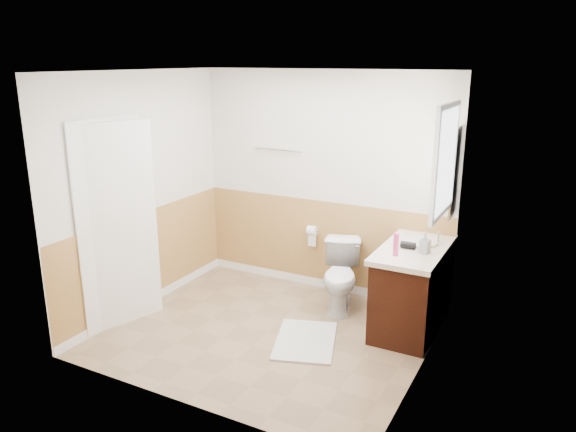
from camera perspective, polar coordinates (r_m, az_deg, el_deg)
The scene contains 32 objects.
floor at distance 5.56m, azimuth -2.16°, elevation -11.98°, with size 3.00×3.00×0.00m, color #8C7051.
ceiling at distance 4.91m, azimuth -2.47°, elevation 14.75°, with size 3.00×3.00×0.00m, color white.
wall_back at distance 6.22m, azimuth 3.69°, elevation 3.38°, with size 3.00×3.00×0.00m, color silver.
wall_front at distance 4.07m, azimuth -11.48°, elevation -3.81°, with size 3.00×3.00×0.00m, color silver.
wall_left at distance 5.96m, azimuth -14.92°, elevation 2.31°, with size 3.00×3.00×0.00m, color silver.
wall_right at distance 4.56m, azimuth 14.28°, elevation -1.82°, with size 3.00×3.00×0.00m, color silver.
wainscot_back at distance 6.41m, azimuth 3.52°, elevation -3.20°, with size 3.00×3.00×0.00m, color #B38547.
wainscot_front at distance 4.39m, azimuth -10.83°, elevation -13.03°, with size 3.00×3.00×0.00m, color #B38547.
wainscot_left at distance 6.17m, azimuth -14.34°, elevation -4.48°, with size 2.60×2.60×0.00m, color #B38547.
wainscot_right at distance 4.84m, azimuth 13.52°, elevation -10.29°, with size 2.60×2.60×0.00m, color #B38547.
toilet at distance 5.96m, azimuth 5.50°, elevation -6.23°, with size 0.40×0.70×0.72m, color white.
bath_mat at distance 5.40m, azimuth 1.81°, elevation -12.77°, with size 0.55×0.80×0.02m, color silver.
vanity_cabinet at distance 5.62m, azimuth 12.74°, elevation -7.51°, with size 0.55×1.10×0.80m, color black.
vanity_knob_left at distance 5.55m, azimuth 9.56°, elevation -5.96°, with size 0.03×0.03×0.03m, color silver.
vanity_knob_right at distance 5.73m, azimuth 10.20°, elevation -5.28°, with size 0.03×0.03×0.03m, color silver.
countertop at distance 5.47m, azimuth 12.91°, elevation -3.41°, with size 0.60×1.15×0.05m, color beige.
sink_basin at distance 5.60m, azimuth 13.43°, elevation -2.62°, with size 0.36×0.36×0.02m, color silver.
faucet at distance 5.54m, azimuth 15.27°, elevation -2.29°, with size 0.02×0.02×0.14m, color #B8B8BF.
lotion_bottle at distance 5.16m, azimuth 11.12°, elevation -2.90°, with size 0.05×0.05×0.22m, color #DF3983.
soap_dispenser at distance 5.30m, azimuth 14.01°, elevation -2.73°, with size 0.09×0.09×0.20m, color #8C969E.
hair_dryer_body at distance 5.40m, azimuth 12.33°, elevation -2.98°, with size 0.07×0.07×0.14m, color black.
hair_dryer_handle at distance 5.43m, azimuth 12.08°, elevation -3.16°, with size 0.03×0.03×0.07m, color black.
mirror_panel at distance 5.54m, azimuth 16.99°, elevation 4.31°, with size 0.02×0.35×0.90m, color silver.
window_frame at distance 5.01m, azimuth 15.96°, elevation 5.54°, with size 0.04×0.80×1.00m, color white.
window_glass at distance 5.00m, azimuth 16.14°, elevation 5.52°, with size 0.01×0.70×0.90m, color white.
door at distance 5.64m, azimuth -17.05°, elevation -1.05°, with size 0.05×0.80×2.04m, color white.
door_frame at distance 5.69m, azimuth -17.61°, elevation -0.85°, with size 0.02×0.92×2.10m, color white.
door_knob at distance 5.85m, azimuth -14.33°, elevation -0.96°, with size 0.06×0.06×0.06m, color silver.
towel_bar at distance 6.34m, azimuth -1.02°, elevation 6.88°, with size 0.02×0.02×0.62m, color silver.
tp_holder_bar at distance 6.34m, azimuth 2.51°, elevation -1.51°, with size 0.02×0.02×0.14m, color silver.
tp_roll at distance 6.34m, azimuth 2.51°, elevation -1.51°, with size 0.11×0.11×0.10m, color white.
tp_sheet at distance 6.37m, azimuth 2.49°, elevation -2.46°, with size 0.10×0.01×0.16m, color white.
Camera 1 is at (2.46, -4.25, 2.61)m, focal length 34.34 mm.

